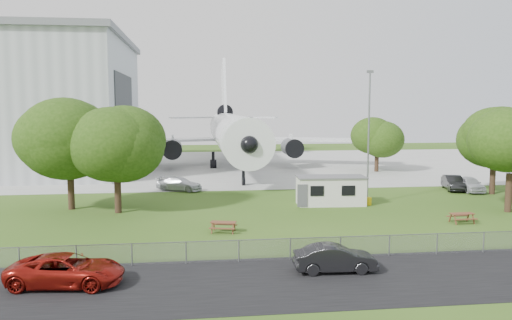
{
  "coord_description": "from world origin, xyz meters",
  "views": [
    {
      "loc": [
        -7.43,
        -37.27,
        8.88
      ],
      "look_at": [
        -1.85,
        8.0,
        4.0
      ],
      "focal_mm": 35.0,
      "sensor_mm": 36.0,
      "label": 1
    }
  ],
  "objects": [
    {
      "name": "car_apron_van",
      "position": [
        -9.12,
        15.61,
        0.72
      ],
      "size": [
        5.33,
        3.88,
        1.43
      ],
      "primitive_type": "imported",
      "rotation": [
        0.0,
        0.0,
        1.14
      ],
      "color": "silver",
      "rests_on": "ground"
    },
    {
      "name": "site_cabin",
      "position": [
        4.79,
        6.26,
        1.31
      ],
      "size": [
        6.82,
        3.02,
        2.62
      ],
      "color": "silver",
      "rests_on": "ground"
    },
    {
      "name": "concrete_apron",
      "position": [
        0.0,
        38.0,
        0.01
      ],
      "size": [
        120.0,
        46.0,
        0.03
      ],
      "primitive_type": "cube",
      "color": "#B7B7B2",
      "rests_on": "ground"
    },
    {
      "name": "car_west_estate",
      "position": [
        -13.85,
        -12.25,
        0.78
      ],
      "size": [
        5.89,
        3.24,
        1.56
      ],
      "primitive_type": "imported",
      "rotation": [
        0.0,
        0.0,
        1.45
      ],
      "color": "maroon",
      "rests_on": "ground"
    },
    {
      "name": "tree_far_apron",
      "position": [
        17.33,
        28.15,
        4.78
      ],
      "size": [
        6.09,
        6.09,
        7.84
      ],
      "color": "#382619",
      "rests_on": "ground"
    },
    {
      "name": "tree_west_small",
      "position": [
        -13.9,
        5.09,
        5.71
      ],
      "size": [
        7.45,
        7.45,
        9.44
      ],
      "color": "#382619",
      "rests_on": "ground"
    },
    {
      "name": "car_ne_sedan",
      "position": [
        19.95,
        12.45,
        0.77
      ],
      "size": [
        2.84,
        4.95,
        1.54
      ],
      "primitive_type": "imported",
      "rotation": [
        0.0,
        0.0,
        -0.28
      ],
      "color": "black",
      "rests_on": "ground"
    },
    {
      "name": "picnic_west",
      "position": [
        -5.49,
        -2.57,
        0.0
      ],
      "size": [
        2.11,
        1.89,
        0.76
      ],
      "primitive_type": null,
      "rotation": [
        0.0,
        0.0,
        -0.24
      ],
      "color": "brown",
      "rests_on": "ground"
    },
    {
      "name": "picnic_east",
      "position": [
        12.85,
        -1.94,
        0.0
      ],
      "size": [
        1.87,
        1.59,
        0.76
      ],
      "primitive_type": null,
      "rotation": [
        0.0,
        0.0,
        0.05
      ],
      "color": "brown",
      "rests_on": "ground"
    },
    {
      "name": "fence",
      "position": [
        0.0,
        -9.5,
        0.0
      ],
      "size": [
        58.0,
        0.04,
        1.3
      ],
      "primitive_type": "cube",
      "color": "gray",
      "rests_on": "ground"
    },
    {
      "name": "ground",
      "position": [
        0.0,
        0.0,
        0.0
      ],
      "size": [
        160.0,
        160.0,
        0.0
      ],
      "primitive_type": "plane",
      "color": "#486A23"
    },
    {
      "name": "airliner",
      "position": [
        -2.0,
        35.86,
        5.27
      ],
      "size": [
        46.36,
        47.73,
        17.69
      ],
      "color": "white",
      "rests_on": "ground"
    },
    {
      "name": "car_centre_sedan",
      "position": [
        -0.0,
        -11.85,
        0.73
      ],
      "size": [
        4.49,
        1.74,
        1.46
      ],
      "primitive_type": "imported",
      "rotation": [
        0.0,
        0.0,
        1.53
      ],
      "color": "black",
      "rests_on": "ground"
    },
    {
      "name": "tree_west_big",
      "position": [
        -18.15,
        7.07,
        5.89
      ],
      "size": [
        9.39,
        9.39,
        10.59
      ],
      "color": "#382619",
      "rests_on": "ground"
    },
    {
      "name": "car_ne_hatch",
      "position": [
        21.18,
        11.35,
        0.78
      ],
      "size": [
        2.32,
        4.77,
        1.57
      ],
      "primitive_type": "imported",
      "rotation": [
        0.0,
        0.0,
        -0.1
      ],
      "color": "silver",
      "rests_on": "ground"
    },
    {
      "name": "asphalt_strip",
      "position": [
        0.0,
        -13.0,
        0.01
      ],
      "size": [
        120.0,
        8.0,
        0.02
      ],
      "primitive_type": "cube",
      "color": "black",
      "rests_on": "ground"
    },
    {
      "name": "tree_east_front",
      "position": [
        18.88,
        1.39,
        5.64
      ],
      "size": [
        6.49,
        6.49,
        8.9
      ],
      "color": "#382619",
      "rests_on": "ground"
    },
    {
      "name": "lamp_mast",
      "position": [
        8.2,
        6.2,
        6.0
      ],
      "size": [
        0.16,
        0.16,
        12.0
      ],
      "primitive_type": "cylinder",
      "color": "slate",
      "rests_on": "ground"
    },
    {
      "name": "tree_east_back",
      "position": [
        22.68,
        9.7,
        5.68
      ],
      "size": [
        8.35,
        8.35,
        9.86
      ],
      "color": "#382619",
      "rests_on": "ground"
    }
  ]
}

